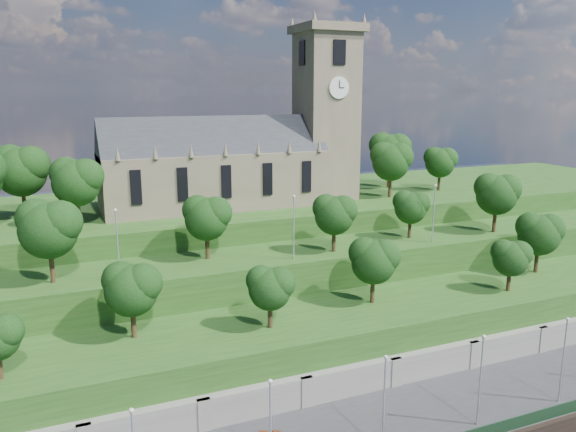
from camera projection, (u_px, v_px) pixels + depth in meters
name	position (u px, v px, depth m)	size (l,w,h in m)	color
retaining_wall	(349.00, 387.00, 56.27)	(160.00, 2.10, 5.00)	slate
embankment_lower	(322.00, 348.00, 61.37)	(160.00, 12.00, 8.00)	#204517
embankment_upper	(284.00, 298.00, 70.83)	(160.00, 10.00, 12.00)	#204517
hilltop	(234.00, 245.00, 89.40)	(160.00, 32.00, 15.00)	#204517
church	(245.00, 153.00, 82.81)	(38.60, 12.35, 27.60)	brown
trees_lower	(357.00, 264.00, 61.59)	(68.63, 8.83, 8.10)	#302112
trees_upper	(297.00, 210.00, 68.03)	(64.20, 8.38, 8.88)	#302112
trees_hilltop	(205.00, 164.00, 79.35)	(75.73, 16.11, 10.44)	#302112
lamp_posts_promenade	(384.00, 397.00, 46.01)	(60.36, 0.36, 8.75)	#B2B2B7
lamp_posts_upper	(294.00, 222.00, 65.84)	(40.36, 0.36, 7.74)	#B2B2B7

